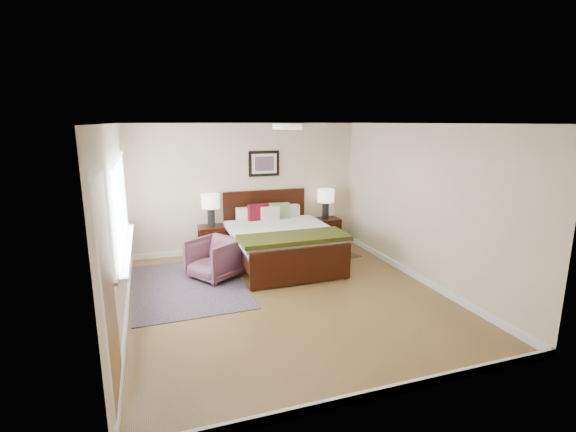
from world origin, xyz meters
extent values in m
plane|color=brown|center=(0.00, 0.00, 0.00)|extent=(5.00, 5.00, 0.00)
cube|color=beige|center=(0.00, 2.50, 1.25)|extent=(4.50, 0.04, 2.50)
cube|color=beige|center=(0.00, -2.50, 1.25)|extent=(4.50, 0.04, 2.50)
cube|color=beige|center=(-2.25, 0.00, 1.25)|extent=(0.04, 5.00, 2.50)
cube|color=beige|center=(2.25, 0.00, 1.25)|extent=(0.04, 5.00, 2.50)
cube|color=white|center=(0.00, 0.00, 2.50)|extent=(4.50, 5.00, 0.02)
cube|color=silver|center=(-2.23, 0.70, 1.40)|extent=(0.02, 2.72, 1.32)
cube|color=silver|center=(-2.21, 0.70, 1.40)|extent=(0.01, 2.60, 1.20)
cube|color=silver|center=(-2.18, 0.70, 0.77)|extent=(0.10, 2.72, 0.04)
cube|color=silver|center=(-2.23, -1.75, 1.09)|extent=(0.01, 1.00, 2.18)
cube|color=brown|center=(-2.23, -1.75, 1.05)|extent=(0.01, 0.90, 2.10)
cylinder|color=#999999|center=(-2.20, -1.37, 1.00)|extent=(0.04, 0.04, 0.04)
cylinder|color=white|center=(0.00, 0.00, 2.46)|extent=(0.40, 0.40, 0.07)
cylinder|color=beige|center=(0.00, 0.00, 2.50)|extent=(0.44, 0.44, 0.01)
cube|color=black|center=(0.35, 2.46, 0.61)|extent=(1.68, 0.06, 1.17)
cube|color=black|center=(0.35, 0.34, 0.31)|extent=(1.68, 0.06, 0.59)
cube|color=black|center=(-0.45, 1.40, 0.34)|extent=(0.06, 2.10, 0.19)
cube|color=black|center=(1.15, 1.40, 0.34)|extent=(0.06, 2.10, 0.19)
cube|color=silver|center=(0.35, 1.40, 0.47)|extent=(1.58, 2.08, 0.23)
cube|color=silver|center=(0.35, 1.30, 0.63)|extent=(1.76, 1.85, 0.10)
cube|color=#373A11|center=(0.35, 0.70, 0.68)|extent=(1.80, 0.70, 0.07)
cube|color=silver|center=(-0.02, 2.22, 0.78)|extent=(0.52, 0.18, 0.27)
cube|color=silver|center=(0.72, 2.22, 0.78)|extent=(0.52, 0.18, 0.27)
cube|color=#540915|center=(0.12, 2.10, 0.82)|extent=(0.41, 0.17, 0.34)
cube|color=#69864D|center=(0.54, 2.10, 0.82)|extent=(0.41, 0.16, 0.34)
cube|color=beige|center=(0.33, 2.02, 0.80)|extent=(0.36, 0.13, 0.29)
cube|color=black|center=(0.35, 2.48, 1.72)|extent=(0.62, 0.03, 0.50)
cube|color=silver|center=(0.35, 2.46, 1.72)|extent=(0.50, 0.01, 0.38)
cube|color=#A52D23|center=(0.35, 2.44, 1.72)|extent=(0.38, 0.01, 0.28)
cube|color=black|center=(-0.75, 2.27, 0.56)|extent=(0.49, 0.44, 0.05)
cube|color=black|center=(-0.97, 2.08, 0.27)|extent=(0.05, 0.05, 0.54)
cube|color=black|center=(-0.54, 2.08, 0.27)|extent=(0.05, 0.05, 0.54)
cube|color=black|center=(-0.97, 2.46, 0.27)|extent=(0.05, 0.05, 0.54)
cube|color=black|center=(-0.54, 2.46, 0.27)|extent=(0.05, 0.05, 0.54)
cube|color=black|center=(-0.75, 2.06, 0.46)|extent=(0.43, 0.03, 0.14)
cube|color=black|center=(1.60, 2.27, 0.53)|extent=(0.56, 0.42, 0.05)
cube|color=black|center=(1.35, 2.09, 0.26)|extent=(0.05, 0.05, 0.51)
cube|color=black|center=(1.85, 2.09, 0.26)|extent=(0.05, 0.05, 0.51)
cube|color=black|center=(1.35, 2.45, 0.26)|extent=(0.05, 0.05, 0.51)
cube|color=black|center=(1.85, 2.45, 0.26)|extent=(0.05, 0.05, 0.51)
cube|color=black|center=(1.60, 2.07, 0.43)|extent=(0.50, 0.03, 0.14)
cube|color=black|center=(1.60, 2.27, 0.14)|extent=(0.50, 0.36, 0.03)
cube|color=black|center=(1.60, 2.27, 0.17)|extent=(0.21, 0.26, 0.03)
cube|color=black|center=(1.60, 2.27, 0.20)|extent=(0.21, 0.26, 0.03)
cube|color=black|center=(1.60, 2.27, 0.24)|extent=(0.21, 0.26, 0.03)
cube|color=black|center=(1.60, 2.27, 0.28)|extent=(0.21, 0.26, 0.03)
cube|color=black|center=(1.60, 2.27, 0.31)|extent=(0.21, 0.26, 0.03)
cylinder|color=black|center=(-0.75, 2.27, 0.75)|extent=(0.14, 0.14, 0.32)
cylinder|color=black|center=(-0.75, 2.27, 0.93)|extent=(0.02, 0.02, 0.06)
cylinder|color=beige|center=(-0.75, 2.27, 1.07)|extent=(0.34, 0.34, 0.26)
cylinder|color=black|center=(1.60, 2.27, 0.72)|extent=(0.14, 0.14, 0.32)
cylinder|color=black|center=(1.60, 2.27, 0.90)|extent=(0.02, 0.02, 0.06)
cylinder|color=beige|center=(1.60, 2.27, 1.04)|extent=(0.34, 0.34, 0.26)
imported|color=brown|center=(-0.90, 1.08, 0.33)|extent=(1.00, 1.00, 0.67)
cube|color=#0E1D46|center=(-1.35, 0.88, 0.01)|extent=(1.74, 2.42, 0.01)
cube|color=black|center=(1.36, 1.80, 0.01)|extent=(1.19, 1.47, 0.01)
camera|label=1|loc=(-1.84, -5.45, 2.52)|focal=26.00mm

